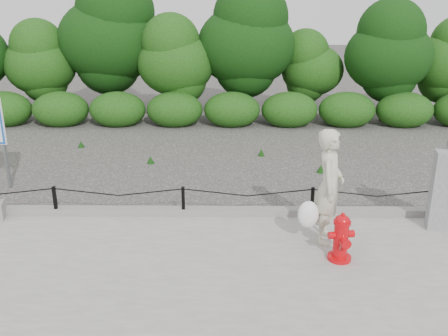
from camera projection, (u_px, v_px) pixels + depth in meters
ground at (184, 219)px, 9.31m from camera, size 90.00×90.00×0.00m
sidewalk at (172, 271)px, 7.41m from camera, size 14.00×4.00×0.08m
curb at (184, 211)px, 9.31m from camera, size 14.00×0.22×0.14m
chain_barrier at (183, 198)px, 9.17m from camera, size 10.06×0.06×0.60m
treeline at (193, 47)px, 16.98m from camera, size 20.19×3.76×5.05m
fire_hydrant at (341, 238)px, 7.55m from camera, size 0.44×0.47×0.81m
pedestrian at (328, 188)px, 8.01m from camera, size 0.87×0.84×2.00m
utility_cabinet at (447, 191)px, 8.52m from camera, size 0.61×0.45×1.62m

